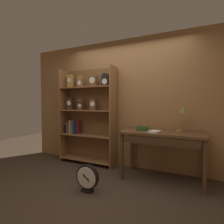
{
  "coord_description": "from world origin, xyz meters",
  "views": [
    {
      "loc": [
        1.29,
        -2.12,
        1.29
      ],
      "look_at": [
        -0.02,
        0.63,
        1.15
      ],
      "focal_mm": 28.94,
      "sensor_mm": 36.0,
      "label": 1
    }
  ],
  "objects": [
    {
      "name": "ground_plane",
      "position": [
        0.0,
        0.0,
        0.0
      ],
      "size": [
        10.0,
        10.0,
        0.0
      ],
      "primitive_type": "plane",
      "color": "#3D2D21"
    },
    {
      "name": "workbench",
      "position": [
        0.77,
        0.95,
        0.72
      ],
      "size": [
        1.37,
        0.63,
        0.82
      ],
      "color": "brown",
      "rests_on": "ground"
    },
    {
      "name": "back_wood_panel",
      "position": [
        0.0,
        1.36,
        1.3
      ],
      "size": [
        4.8,
        0.05,
        2.6
      ],
      "primitive_type": "cube",
      "color": "#9E6B3D",
      "rests_on": "ground"
    },
    {
      "name": "desk_lamp",
      "position": [
        1.07,
        1.09,
        1.13
      ],
      "size": [
        0.21,
        0.2,
        0.46
      ],
      "color": "olive",
      "rests_on": "workbench"
    },
    {
      "name": "round_clock_large",
      "position": [
        -0.14,
        0.06,
        0.21
      ],
      "size": [
        0.36,
        0.11,
        0.4
      ],
      "color": "black",
      "rests_on": "ground"
    },
    {
      "name": "bookshelf",
      "position": [
        -0.89,
        1.18,
        1.06
      ],
      "size": [
        1.28,
        0.32,
        2.04
      ],
      "color": "brown",
      "rests_on": "ground"
    },
    {
      "name": "open_repair_manual",
      "position": [
        0.65,
        0.86,
        0.83
      ],
      "size": [
        0.21,
        0.25,
        0.02
      ],
      "primitive_type": "cube",
      "rotation": [
        0.0,
        0.0,
        -0.27
      ],
      "color": "silver",
      "rests_on": "workbench"
    },
    {
      "name": "toolbox_small",
      "position": [
        0.42,
        0.94,
        0.86
      ],
      "size": [
        0.18,
        0.1,
        0.08
      ],
      "primitive_type": "cube",
      "color": "#2D5123",
      "rests_on": "workbench"
    }
  ]
}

